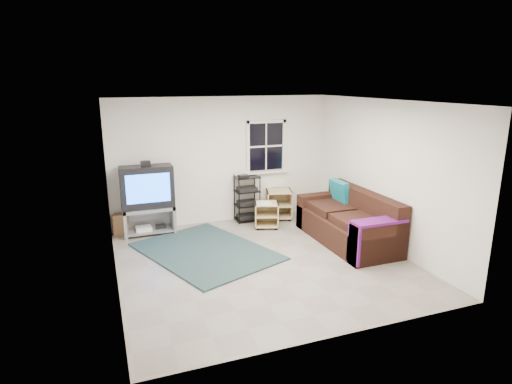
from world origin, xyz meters
name	(u,v)px	position (x,y,z in m)	size (l,w,h in m)	color
room	(266,150)	(0.95, 2.27, 1.48)	(4.60, 4.62, 4.60)	slate
tv_unit	(147,194)	(-1.59, 2.03, 0.79)	(0.98, 0.49, 1.44)	gray
av_rack	(247,201)	(0.46, 2.10, 0.43)	(0.50, 0.36, 1.00)	black
side_table_left	(279,203)	(1.17, 2.06, 0.33)	(0.66, 0.66, 0.63)	tan
side_table_right	(266,213)	(0.70, 1.60, 0.30)	(0.59, 0.59, 0.54)	tan
sofa	(349,223)	(1.82, 0.30, 0.36)	(0.99, 2.24, 1.02)	black
shag_rug	(206,251)	(-0.79, 0.72, 0.01)	(1.76, 2.42, 0.03)	black
paper_bag	(121,224)	(-2.11, 2.16, 0.20)	(0.29, 0.18, 0.41)	#A36D49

